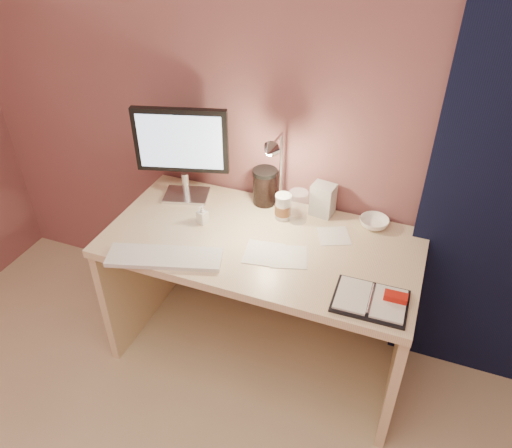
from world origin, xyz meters
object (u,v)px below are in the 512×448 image
(monitor, at_px, (182,146))
(keyboard, at_px, (165,257))
(bowl, at_px, (374,223))
(desk_lamp, at_px, (274,169))
(planner, at_px, (373,300))
(coffee_cup, at_px, (283,207))
(desk, at_px, (266,268))
(lotion_bottle, at_px, (202,214))
(product_box, at_px, (323,200))
(clear_cup, at_px, (298,206))
(dark_jar, at_px, (265,188))

(monitor, relative_size, keyboard, 0.98)
(bowl, relative_size, desk_lamp, 0.33)
(planner, bearing_deg, desk_lamp, 141.88)
(planner, relative_size, bowl, 2.14)
(monitor, xyz_separation_m, desk_lamp, (0.46, -0.00, -0.03))
(coffee_cup, relative_size, bowl, 0.95)
(desk, relative_size, planner, 4.89)
(lotion_bottle, bearing_deg, monitor, 135.44)
(desk, relative_size, keyboard, 2.89)
(product_box, bearing_deg, monitor, -162.86)
(planner, bearing_deg, bowl, 98.42)
(bowl, bearing_deg, desk_lamp, -169.68)
(desk, bearing_deg, product_box, 48.74)
(clear_cup, bearing_deg, desk_lamp, -177.00)
(coffee_cup, relative_size, clear_cup, 0.83)
(desk, distance_m, lotion_bottle, 0.41)
(keyboard, height_order, dark_jar, dark_jar)
(monitor, bearing_deg, lotion_bottle, -60.35)
(desk_lamp, bearing_deg, planner, -36.60)
(product_box, bearing_deg, clear_cup, -126.03)
(coffee_cup, bearing_deg, desk, -105.64)
(monitor, bearing_deg, product_box, -7.50)
(dark_jar, xyz_separation_m, product_box, (0.29, 0.01, -0.00))
(lotion_bottle, bearing_deg, desk, 8.96)
(clear_cup, xyz_separation_m, bowl, (0.34, 0.08, -0.06))
(coffee_cup, distance_m, product_box, 0.19)
(keyboard, distance_m, product_box, 0.78)
(dark_jar, height_order, desk_lamp, desk_lamp)
(product_box, bearing_deg, bowl, 5.38)
(desk, xyz_separation_m, coffee_cup, (0.03, 0.12, 0.29))
(planner, distance_m, bowl, 0.50)
(lotion_bottle, relative_size, dark_jar, 0.57)
(clear_cup, relative_size, lotion_bottle, 1.65)
(dark_jar, bearing_deg, lotion_bottle, -128.18)
(clear_cup, bearing_deg, keyboard, -132.70)
(coffee_cup, height_order, clear_cup, clear_cup)
(coffee_cup, bearing_deg, lotion_bottle, -153.06)
(planner, bearing_deg, monitor, 156.54)
(keyboard, bearing_deg, desk_lamp, 38.89)
(clear_cup, bearing_deg, lotion_bottle, -156.21)
(keyboard, distance_m, bowl, 0.96)
(lotion_bottle, height_order, dark_jar, dark_jar)
(keyboard, distance_m, planner, 0.87)
(desk, relative_size, lotion_bottle, 14.99)
(monitor, relative_size, desk_lamp, 1.16)
(monitor, distance_m, desk_lamp, 0.46)
(monitor, bearing_deg, coffee_cup, -16.12)
(keyboard, distance_m, lotion_bottle, 0.30)
(desk, height_order, lotion_bottle, lotion_bottle)
(dark_jar, bearing_deg, monitor, -166.50)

